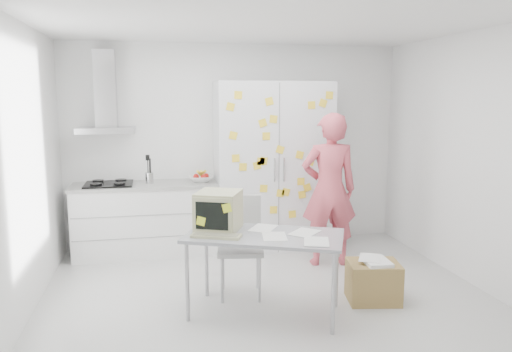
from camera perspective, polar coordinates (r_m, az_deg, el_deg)
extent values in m
cube|color=silver|center=(5.20, 1.34, -13.81)|extent=(4.50, 4.00, 0.02)
cube|color=white|center=(6.78, -2.39, 3.49)|extent=(4.50, 0.02, 2.70)
cube|color=white|center=(4.86, -25.43, 0.35)|extent=(0.02, 4.00, 2.70)
cube|color=white|center=(5.77, 23.76, 1.72)|extent=(0.02, 4.00, 2.70)
cube|color=white|center=(4.84, 1.47, 17.26)|extent=(4.50, 4.00, 0.02)
cube|color=white|center=(6.56, -12.36, -4.99)|extent=(1.80, 0.60, 0.88)
cube|color=gray|center=(6.23, -12.43, -4.41)|extent=(1.76, 0.01, 0.01)
cube|color=gray|center=(6.30, -12.34, -6.89)|extent=(1.76, 0.01, 0.01)
cube|color=#9E9E99|center=(6.46, -12.49, -1.03)|extent=(1.84, 0.63, 0.04)
cube|color=black|center=(6.48, -16.48, -0.93)|extent=(0.58, 0.50, 0.03)
cylinder|color=black|center=(6.38, -17.83, -0.89)|extent=(0.14, 0.14, 0.02)
cylinder|color=black|center=(6.35, -15.32, -0.81)|extent=(0.14, 0.14, 0.02)
cylinder|color=black|center=(6.61, -17.61, -0.53)|extent=(0.14, 0.14, 0.02)
cylinder|color=black|center=(6.59, -15.19, -0.46)|extent=(0.14, 0.14, 0.02)
cylinder|color=silver|center=(6.45, -12.08, -0.23)|extent=(0.10, 0.10, 0.14)
cylinder|color=black|center=(6.44, -12.24, 0.66)|extent=(0.01, 0.01, 0.30)
cylinder|color=black|center=(6.42, -11.95, 0.64)|extent=(0.01, 0.01, 0.30)
cylinder|color=black|center=(6.45, -12.06, 0.68)|extent=(0.01, 0.01, 0.30)
cube|color=black|center=(6.42, -12.29, 2.07)|extent=(0.05, 0.01, 0.07)
imported|color=white|center=(6.48, -6.31, -0.32)|extent=(0.31, 0.31, 0.08)
sphere|color=#B2140F|center=(6.49, -6.86, -0.07)|extent=(0.08, 0.08, 0.08)
sphere|color=#B2140F|center=(6.43, -6.01, -0.15)|extent=(0.08, 0.08, 0.08)
sphere|color=#B2140F|center=(6.52, -5.74, -0.01)|extent=(0.08, 0.08, 0.08)
cylinder|color=yellow|center=(6.49, -6.52, 0.33)|extent=(0.09, 0.17, 0.10)
cylinder|color=yellow|center=(6.49, -6.30, 0.34)|extent=(0.04, 0.17, 0.10)
cylinder|color=yellow|center=(6.49, -6.08, 0.34)|extent=(0.08, 0.17, 0.10)
cube|color=silver|center=(6.45, -16.71, 5.05)|extent=(0.70, 0.48, 0.07)
cube|color=silver|center=(6.56, -16.83, 9.48)|extent=(0.26, 0.24, 0.95)
cube|color=silver|center=(6.59, 1.94, 1.13)|extent=(1.50, 0.65, 2.20)
cube|color=slate|center=(6.27, 2.64, 0.72)|extent=(0.01, 0.01, 2.16)
cube|color=silver|center=(6.24, 2.14, 0.69)|extent=(0.02, 0.02, 0.30)
cube|color=silver|center=(6.27, 3.20, 0.72)|extent=(0.02, 0.02, 0.30)
cube|color=yellow|center=(6.32, 6.38, 8.06)|extent=(0.10, 0.00, 0.10)
cube|color=yellow|center=(6.36, 7.67, 8.26)|extent=(0.12, 0.00, 0.12)
cube|color=yellow|center=(6.47, 8.39, 0.47)|extent=(0.12, 0.00, 0.12)
cube|color=yellow|center=(6.20, 0.57, 1.68)|extent=(0.10, 0.00, 0.10)
cube|color=yellow|center=(6.24, 2.77, 3.03)|extent=(0.12, 0.00, 0.12)
cube|color=yellow|center=(6.41, 5.89, -1.33)|extent=(0.12, 0.00, 0.12)
cube|color=yellow|center=(6.26, 0.89, -1.43)|extent=(0.10, 0.00, 0.10)
cube|color=yellow|center=(6.17, 1.53, 8.53)|extent=(0.12, 0.00, 0.12)
cube|color=yellow|center=(6.34, 3.44, -1.85)|extent=(0.12, 0.00, 0.12)
cube|color=yellow|center=(6.37, 6.23, 1.64)|extent=(0.12, 0.00, 0.12)
cube|color=yellow|center=(6.37, 5.15, -0.63)|extent=(0.10, 0.00, 0.10)
cube|color=yellow|center=(6.16, 0.77, 6.08)|extent=(0.12, 0.00, 0.12)
cube|color=yellow|center=(6.16, -1.50, 1.04)|extent=(0.10, 0.00, 0.10)
cube|color=yellow|center=(6.14, -2.33, 2.04)|extent=(0.10, 0.00, 0.10)
cube|color=yellow|center=(6.08, -2.94, 7.91)|extent=(0.11, 0.00, 0.11)
cube|color=yellow|center=(6.35, 2.01, -3.88)|extent=(0.10, 0.00, 0.10)
cube|color=yellow|center=(6.21, 0.88, 1.74)|extent=(0.11, 0.00, 0.11)
cube|color=yellow|center=(6.51, 7.21, -3.55)|extent=(0.11, 0.00, 0.11)
cube|color=yellow|center=(6.39, 8.39, 9.12)|extent=(0.10, 0.00, 0.10)
cube|color=yellow|center=(6.18, 1.18, 4.58)|extent=(0.10, 0.00, 0.10)
cube|color=yellow|center=(6.20, 0.13, 1.20)|extent=(0.11, 0.00, 0.11)
cube|color=yellow|center=(6.42, 4.17, -4.38)|extent=(0.10, 0.00, 0.10)
cube|color=yellow|center=(6.09, -2.05, 9.23)|extent=(0.10, 0.00, 0.10)
cube|color=yellow|center=(6.10, -2.62, 4.65)|extent=(0.12, 0.00, 0.12)
cube|color=yellow|center=(6.41, 5.29, -2.13)|extent=(0.11, 0.00, 0.11)
cube|color=yellow|center=(6.19, 2.01, 6.52)|extent=(0.11, 0.00, 0.11)
cube|color=yellow|center=(6.31, 5.01, 2.42)|extent=(0.11, 0.00, 0.11)
cube|color=yellow|center=(6.32, 2.80, -1.98)|extent=(0.11, 0.00, 0.11)
imported|color=#D0515E|center=(5.99, 8.36, -1.57)|extent=(0.71, 0.50, 1.83)
cube|color=#91939A|center=(4.60, 0.97, -6.86)|extent=(1.58, 1.21, 0.03)
cylinder|color=#A5A3A8|center=(4.61, -7.87, -11.95)|extent=(0.05, 0.05, 0.73)
cylinder|color=#A5A3A8|center=(4.38, 8.83, -13.15)|extent=(0.05, 0.05, 0.73)
cylinder|color=#A5A3A8|center=(5.13, -5.67, -9.67)|extent=(0.05, 0.05, 0.73)
cylinder|color=#A5A3A8|center=(4.93, 9.17, -10.57)|extent=(0.05, 0.05, 0.73)
cube|color=#B5B687|center=(4.72, -4.31, -3.96)|extent=(0.51, 0.52, 0.37)
cube|color=#B5B687|center=(4.53, -5.04, -4.56)|extent=(0.34, 0.16, 0.32)
cube|color=black|center=(4.52, -5.08, -4.59)|extent=(0.28, 0.12, 0.25)
cube|color=yellow|center=(4.55, -6.32, -5.15)|extent=(0.09, 0.04, 0.09)
cube|color=yellow|center=(4.45, -3.36, -3.69)|extent=(0.09, 0.04, 0.10)
cube|color=#B5B687|center=(4.51, -4.57, -6.84)|extent=(0.47, 0.31, 0.03)
cube|color=gray|center=(4.50, -4.57, -6.66)|extent=(0.42, 0.26, 0.01)
cube|color=silver|center=(4.53, 2.12, -6.90)|extent=(0.26, 0.33, 0.00)
cube|color=silver|center=(4.66, 5.57, -6.44)|extent=(0.36, 0.37, 0.00)
cube|color=silver|center=(4.39, 6.92, -7.44)|extent=(0.29, 0.35, 0.00)
cube|color=silver|center=(4.79, 0.82, -5.97)|extent=(0.34, 0.37, 0.00)
cube|color=#B0B0AD|center=(5.09, -1.79, -8.39)|extent=(0.52, 0.52, 0.04)
cube|color=#B0B0AD|center=(5.21, -1.83, -4.88)|extent=(0.43, 0.10, 0.50)
cylinder|color=#ABABB0|center=(5.00, -3.90, -11.80)|extent=(0.03, 0.03, 0.46)
cylinder|color=#ABABB0|center=(5.00, 0.39, -11.77)|extent=(0.03, 0.03, 0.46)
cylinder|color=#ABABB0|center=(5.34, -3.80, -10.40)|extent=(0.03, 0.03, 0.46)
cylinder|color=#ABABB0|center=(5.35, 0.20, -10.37)|extent=(0.03, 0.03, 0.46)
cube|color=olive|center=(5.18, 13.24, -11.68)|extent=(0.56, 0.48, 0.39)
cube|color=white|center=(5.09, 13.61, -9.49)|extent=(0.26, 0.33, 0.03)
cube|color=white|center=(5.13, 12.91, -9.10)|extent=(0.32, 0.36, 0.00)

